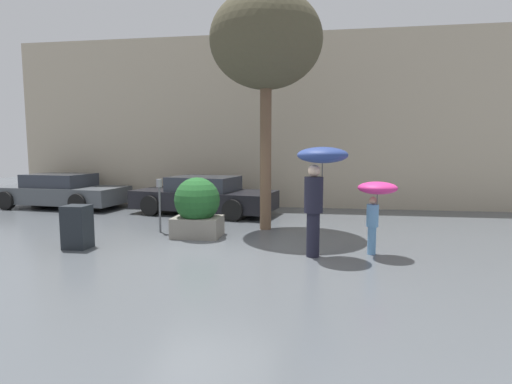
% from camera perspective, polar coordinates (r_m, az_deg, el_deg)
% --- Properties ---
extents(ground_plane, '(40.00, 40.00, 0.00)m').
position_cam_1_polar(ground_plane, '(8.17, -6.20, -8.48)').
color(ground_plane, '#51565B').
extents(building_facade, '(18.00, 0.30, 6.00)m').
position_cam_1_polar(building_facade, '(14.31, 0.38, 9.95)').
color(building_facade, '#B7A88E').
rests_on(building_facade, ground).
extents(planter_box, '(1.11, 1.07, 1.40)m').
position_cam_1_polar(planter_box, '(9.46, -8.39, -2.15)').
color(planter_box, gray).
rests_on(planter_box, ground).
extents(person_adult, '(0.96, 0.96, 2.10)m').
position_cam_1_polar(person_adult, '(7.63, 9.03, 2.63)').
color(person_adult, '#1E1E2D').
rests_on(person_adult, ground).
extents(person_child, '(0.74, 0.74, 1.44)m').
position_cam_1_polar(person_child, '(8.00, 16.81, -0.61)').
color(person_child, '#669ED1').
rests_on(person_child, ground).
extents(parked_car_near, '(4.75, 2.67, 1.19)m').
position_cam_1_polar(parked_car_near, '(12.83, -7.43, -0.59)').
color(parked_car_near, black).
rests_on(parked_car_near, ground).
extents(parked_car_far, '(4.73, 2.38, 1.19)m').
position_cam_1_polar(parked_car_far, '(15.67, -26.14, 0.06)').
color(parked_car_far, '#4C5156').
rests_on(parked_car_far, ground).
extents(street_tree, '(2.78, 2.78, 5.90)m').
position_cam_1_polar(street_tree, '(10.50, 1.43, 20.58)').
color(street_tree, brown).
rests_on(street_tree, ground).
extents(parking_meter, '(0.14, 0.14, 1.33)m').
position_cam_1_polar(parking_meter, '(10.09, -13.63, -0.33)').
color(parking_meter, '#595B60').
rests_on(parking_meter, ground).
extents(newspaper_box, '(0.50, 0.44, 0.90)m').
position_cam_1_polar(newspaper_box, '(9.11, -24.17, -4.56)').
color(newspaper_box, '#1E2328').
rests_on(newspaper_box, ground).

